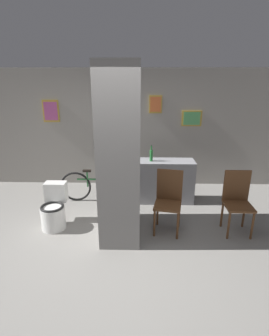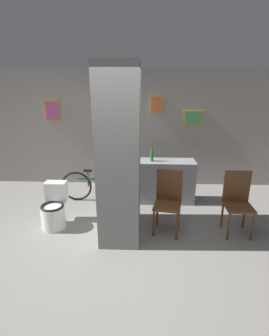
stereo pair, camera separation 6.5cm
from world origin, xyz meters
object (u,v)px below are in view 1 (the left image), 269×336
object	(u,v)px
toilet	(54,210)
bottle_tall	(151,155)
bicycle	(100,186)
chair_near_pillar	(168,199)
chair_by_doorway	(237,199)

from	to	relation	value
toilet	bottle_tall	distance (m)	2.04
bottle_tall	bicycle	bearing A→B (deg)	-178.61
bicycle	bottle_tall	world-z (taller)	bottle_tall
chair_near_pillar	bicycle	bearing A→B (deg)	152.06
bottle_tall	chair_by_doorway	bearing A→B (deg)	-38.26
toilet	chair_near_pillar	xyz separation A→B (m)	(1.89, -0.04, 0.25)
chair_near_pillar	chair_by_doorway	bearing A→B (deg)	10.91
chair_near_pillar	bicycle	distance (m)	1.64
chair_near_pillar	bicycle	xyz separation A→B (m)	(-1.26, 1.03, -0.23)
chair_by_doorway	bottle_tall	size ratio (longest dim) A/B	3.06
toilet	chair_by_doorway	bearing A→B (deg)	-0.91
bicycle	bottle_tall	size ratio (longest dim) A/B	4.87
chair_by_doorway	bicycle	size ratio (longest dim) A/B	0.63
chair_near_pillar	bicycle	size ratio (longest dim) A/B	0.63
chair_by_doorway	bicycle	bearing A→B (deg)	156.81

